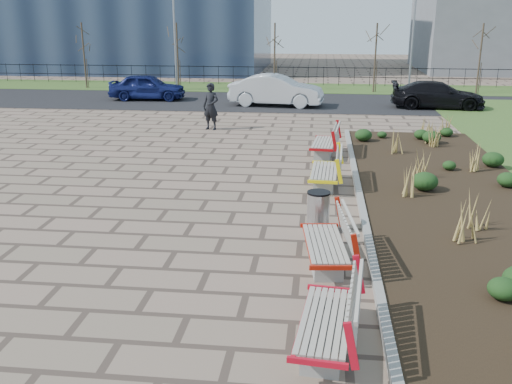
# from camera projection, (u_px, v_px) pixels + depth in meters

# --- Properties ---
(ground) EXTENTS (120.00, 120.00, 0.00)m
(ground) POSITION_uv_depth(u_px,v_px,m) (152.00, 289.00, 9.96)
(ground) COLOR #796253
(ground) RESTS_ON ground
(planting_bed) EXTENTS (4.50, 18.00, 0.10)m
(planting_bed) POSITION_uv_depth(u_px,v_px,m) (457.00, 207.00, 14.02)
(planting_bed) COLOR black
(planting_bed) RESTS_ON ground
(planting_curb) EXTENTS (0.16, 18.00, 0.15)m
(planting_curb) POSITION_uv_depth(u_px,v_px,m) (361.00, 203.00, 14.26)
(planting_curb) COLOR gray
(planting_curb) RESTS_ON ground
(grass_verge_far) EXTENTS (80.00, 5.00, 0.04)m
(grass_verge_far) POSITION_uv_depth(u_px,v_px,m) (276.00, 88.00, 36.49)
(grass_verge_far) COLOR #33511E
(grass_verge_far) RESTS_ON ground
(road) EXTENTS (80.00, 7.00, 0.02)m
(road) POSITION_uv_depth(u_px,v_px,m) (268.00, 102.00, 30.80)
(road) COLOR black
(road) RESTS_ON ground
(bench_a) EXTENTS (1.11, 2.18, 1.00)m
(bench_a) POSITION_uv_depth(u_px,v_px,m) (326.00, 317.00, 8.08)
(bench_a) COLOR red
(bench_a) RESTS_ON ground
(bench_b) EXTENTS (1.13, 2.19, 1.00)m
(bench_b) POSITION_uv_depth(u_px,v_px,m) (325.00, 241.00, 10.78)
(bench_b) COLOR #B51D0C
(bench_b) RESTS_ON ground
(bench_c) EXTENTS (0.99, 2.14, 1.00)m
(bench_c) POSITION_uv_depth(u_px,v_px,m) (324.00, 169.00, 15.73)
(bench_c) COLOR yellow
(bench_c) RESTS_ON ground
(bench_d) EXTENTS (1.09, 2.17, 1.00)m
(bench_d) POSITION_uv_depth(u_px,v_px,m) (324.00, 141.00, 19.17)
(bench_d) COLOR #A40A0F
(bench_d) RESTS_ON ground
(litter_bin) EXTENTS (0.49, 0.49, 0.89)m
(litter_bin) POSITION_uv_depth(u_px,v_px,m) (318.00, 212.00, 12.48)
(litter_bin) COLOR #B2B2B7
(litter_bin) RESTS_ON ground
(pedestrian) EXTENTS (0.80, 0.65, 1.90)m
(pedestrian) POSITION_uv_depth(u_px,v_px,m) (211.00, 107.00, 23.30)
(pedestrian) COLOR black
(pedestrian) RESTS_ON ground
(car_blue) EXTENTS (4.21, 1.89, 1.40)m
(car_blue) POSITION_uv_depth(u_px,v_px,m) (147.00, 87.00, 31.29)
(car_blue) COLOR navy
(car_blue) RESTS_ON road
(car_silver) EXTENTS (4.95, 2.20, 1.58)m
(car_silver) POSITION_uv_depth(u_px,v_px,m) (276.00, 90.00, 29.23)
(car_silver) COLOR silver
(car_silver) RESTS_ON road
(car_black) EXTENTS (4.69, 2.17, 1.33)m
(car_black) POSITION_uv_depth(u_px,v_px,m) (438.00, 95.00, 28.52)
(car_black) COLOR black
(car_black) RESTS_ON road
(tree_a) EXTENTS (1.40, 1.40, 4.00)m
(tree_a) POSITION_uv_depth(u_px,v_px,m) (84.00, 56.00, 35.73)
(tree_a) COLOR #4C3D2D
(tree_a) RESTS_ON grass_verge_far
(tree_b) EXTENTS (1.40, 1.40, 4.00)m
(tree_b) POSITION_uv_depth(u_px,v_px,m) (178.00, 56.00, 35.10)
(tree_b) COLOR #4C3D2D
(tree_b) RESTS_ON grass_verge_far
(tree_c) EXTENTS (1.40, 1.40, 4.00)m
(tree_c) POSITION_uv_depth(u_px,v_px,m) (275.00, 57.00, 34.46)
(tree_c) COLOR #4C3D2D
(tree_c) RESTS_ON grass_verge_far
(tree_d) EXTENTS (1.40, 1.40, 4.00)m
(tree_d) POSITION_uv_depth(u_px,v_px,m) (375.00, 58.00, 33.82)
(tree_d) COLOR #4C3D2D
(tree_d) RESTS_ON grass_verge_far
(tree_e) EXTENTS (1.40, 1.40, 4.00)m
(tree_e) POSITION_uv_depth(u_px,v_px,m) (480.00, 59.00, 33.18)
(tree_e) COLOR #4C3D2D
(tree_e) RESTS_ON grass_verge_far
(lamp_west) EXTENTS (0.24, 0.60, 6.00)m
(lamp_west) POSITION_uv_depth(u_px,v_px,m) (175.00, 40.00, 34.32)
(lamp_west) COLOR gray
(lamp_west) RESTS_ON grass_verge_far
(lamp_east) EXTENTS (0.24, 0.60, 6.00)m
(lamp_east) POSITION_uv_depth(u_px,v_px,m) (412.00, 41.00, 32.83)
(lamp_east) COLOR gray
(lamp_east) RESTS_ON grass_verge_far
(railing_fence) EXTENTS (44.00, 0.10, 1.20)m
(railing_fence) POSITION_uv_depth(u_px,v_px,m) (278.00, 75.00, 37.72)
(railing_fence) COLOR black
(railing_fence) RESTS_ON grass_verge_far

